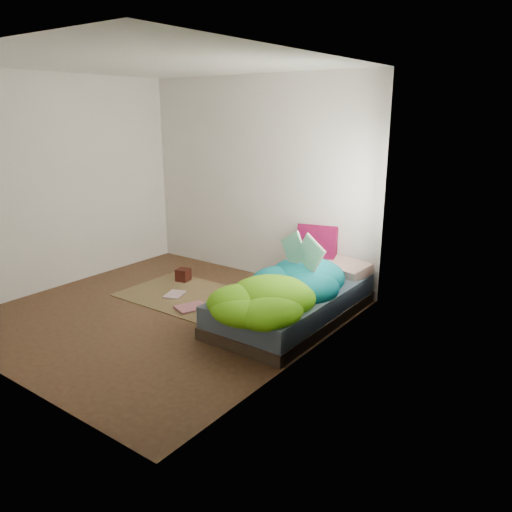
# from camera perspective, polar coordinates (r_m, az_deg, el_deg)

# --- Properties ---
(ground) EXTENTS (3.50, 3.50, 0.00)m
(ground) POSITION_cam_1_polar(r_m,az_deg,el_deg) (5.65, -10.42, -6.49)
(ground) COLOR #45271A
(ground) RESTS_ON ground
(room_walls) EXTENTS (3.54, 3.54, 2.62)m
(room_walls) POSITION_cam_1_polar(r_m,az_deg,el_deg) (5.24, -11.19, 10.13)
(room_walls) COLOR silver
(room_walls) RESTS_ON ground
(bed) EXTENTS (1.00, 2.00, 0.34)m
(bed) POSITION_cam_1_polar(r_m,az_deg,el_deg) (5.38, 4.23, -5.49)
(bed) COLOR #35251D
(bed) RESTS_ON ground
(duvet) EXTENTS (0.96, 1.84, 0.34)m
(duvet) POSITION_cam_1_polar(r_m,az_deg,el_deg) (5.09, 2.99, -2.67)
(duvet) COLOR #075E78
(duvet) RESTS_ON bed
(rug) EXTENTS (1.60, 1.10, 0.01)m
(rug) POSITION_cam_1_polar(r_m,az_deg,el_deg) (6.10, -7.67, -4.54)
(rug) COLOR brown
(rug) RESTS_ON ground
(pillow_floral) EXTENTS (0.61, 0.46, 0.12)m
(pillow_floral) POSITION_cam_1_polar(r_m,az_deg,el_deg) (5.88, 10.21, -1.39)
(pillow_floral) COLOR beige
(pillow_floral) RESTS_ON bed
(pillow_magenta) EXTENTS (0.51, 0.27, 0.49)m
(pillow_magenta) POSITION_cam_1_polar(r_m,az_deg,el_deg) (6.10, 6.94, 1.20)
(pillow_magenta) COLOR #44041E
(pillow_magenta) RESTS_ON bed
(open_book) EXTENTS (0.51, 0.22, 0.31)m
(open_book) POSITION_cam_1_polar(r_m,az_deg,el_deg) (5.25, 5.23, 1.57)
(open_book) COLOR green
(open_book) RESTS_ON duvet
(wooden_box) EXTENTS (0.19, 0.19, 0.16)m
(wooden_box) POSITION_cam_1_polar(r_m,az_deg,el_deg) (6.61, -8.32, -2.14)
(wooden_box) COLOR #350C0C
(wooden_box) RESTS_ON rug
(floor_book_a) EXTENTS (0.29, 0.33, 0.02)m
(floor_book_a) POSITION_cam_1_polar(r_m,az_deg,el_deg) (6.16, -10.12, -4.26)
(floor_book_a) COLOR white
(floor_book_a) RESTS_ON rug
(floor_book_b) EXTENTS (0.36, 0.41, 0.03)m
(floor_book_b) POSITION_cam_1_polar(r_m,az_deg,el_deg) (5.80, -7.93, -5.44)
(floor_book_b) COLOR #C2707A
(floor_book_b) RESTS_ON rug
(floor_book_c) EXTENTS (0.28, 0.32, 0.02)m
(floor_book_c) POSITION_cam_1_polar(r_m,az_deg,el_deg) (5.56, -6.11, -6.45)
(floor_book_c) COLOR tan
(floor_book_c) RESTS_ON rug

